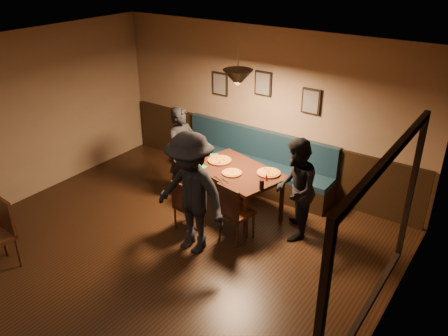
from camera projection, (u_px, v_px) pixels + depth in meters
The scene contains 26 objects.
floor at pixel (125, 280), 6.07m from camera, with size 7.00×7.00×0.00m, color black.
ceiling at pixel (100, 70), 4.84m from camera, with size 7.00×7.00×0.00m, color silver.
wall_back at pixel (263, 108), 8.03m from camera, with size 6.00×6.00×0.00m, color #8C704F.
wall_right at pixel (359, 282), 3.92m from camera, with size 7.00×7.00×0.00m, color #8C704F.
wainscot at pixel (260, 156), 8.41m from camera, with size 5.88×0.06×1.00m, color black.
booth_bench at pixel (253, 161), 8.21m from camera, with size 3.00×0.60×1.00m, color #0F232D, non-canonical shape.
window_frame at pixel (375, 243), 4.26m from camera, with size 0.06×2.56×1.86m, color black.
window_glass at pixel (372, 242), 4.28m from camera, with size 2.40×2.40×0.00m, color black.
picture_left at pixel (220, 84), 8.34m from camera, with size 0.32×0.04×0.42m, color black.
picture_center at pixel (263, 84), 7.81m from camera, with size 0.32×0.04×0.42m, color black.
picture_right at pixel (311, 101), 7.42m from camera, with size 0.32×0.04×0.42m, color black.
pendant_lamp at pixel (238, 78), 6.61m from camera, with size 0.44×0.44×0.25m, color black.
dining_table at pixel (236, 191), 7.43m from camera, with size 1.45×0.93×0.77m, color black.
chair_near_left at pixel (189, 204), 6.99m from camera, with size 0.37×0.37×0.84m, color #321B0E, non-canonical shape.
chair_near_right at pixel (237, 211), 6.73m from camera, with size 0.41×0.41×0.94m, color black, non-canonical shape.
diner_left at pixel (182, 152), 7.81m from camera, with size 0.58×0.38×1.60m, color black.
diner_right at pixel (295, 189), 6.67m from camera, with size 0.76×0.59×1.56m, color black.
diner_front at pixel (191, 194), 6.31m from camera, with size 1.17×0.67×1.81m, color black.
pizza_a at pixel (220, 160), 7.53m from camera, with size 0.39×0.39×0.04m, color orange.
pizza_b at pixel (232, 173), 7.13m from camera, with size 0.31×0.31×0.04m, color gold.
pizza_c at pixel (269, 173), 7.12m from camera, with size 0.37×0.37×0.04m, color orange.
soda_glass at pixel (262, 185), 6.66m from camera, with size 0.07×0.07×0.15m, color black.
tabasco_bottle at pixel (267, 177), 6.91m from camera, with size 0.03×0.03×0.11m, color #8C0405.
napkin_a at pixel (214, 155), 7.76m from camera, with size 0.13×0.13×0.01m, color #1D702F.
napkin_b at pixel (202, 167), 7.36m from camera, with size 0.14×0.14×0.01m, color #1F7427.
cutlery_set at pixel (221, 180), 6.96m from camera, with size 0.02×0.19×0.00m, color silver.
Camera 1 is at (3.81, -3.19, 4.00)m, focal length 36.86 mm.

